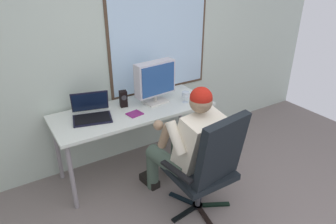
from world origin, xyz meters
TOP-DOWN VIEW (x-y plane):
  - wall_rear at (0.02, 2.16)m, footprint 5.92×0.08m
  - desk at (-0.03, 1.77)m, footprint 1.65×0.65m
  - office_chair at (0.21, 0.80)m, footprint 0.65×0.62m
  - person_seated at (0.17, 1.08)m, footprint 0.57×0.86m
  - crt_monitor at (0.25, 1.80)m, footprint 0.45×0.22m
  - laptop at (-0.45, 1.84)m, footprint 0.43×0.40m
  - wine_glass at (0.53, 1.63)m, footprint 0.08×0.08m
  - desk_speaker at (-0.08, 1.88)m, footprint 0.09×0.08m
  - cd_case at (-0.07, 1.66)m, footprint 0.16×0.15m

SIDE VIEW (x-z plane):
  - office_chair at x=0.21m, z-range 0.04..1.09m
  - person_seated at x=0.17m, z-range 0.02..1.23m
  - desk at x=-0.03m, z-range 0.30..1.04m
  - cd_case at x=-0.07m, z-range 0.74..0.75m
  - laptop at x=-0.45m, z-range 0.68..0.92m
  - wine_glass at x=0.53m, z-range 0.76..0.88m
  - desk_speaker at x=-0.08m, z-range 0.74..0.91m
  - crt_monitor at x=0.25m, z-range 0.77..1.22m
  - wall_rear at x=0.02m, z-range 0.00..2.50m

